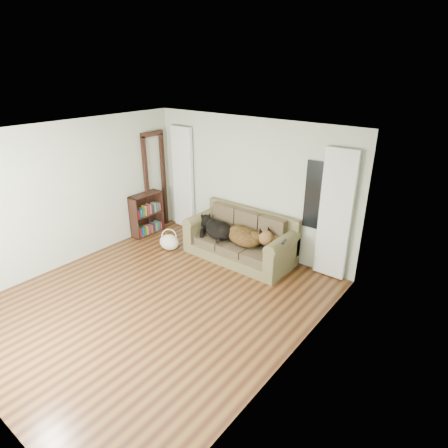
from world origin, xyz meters
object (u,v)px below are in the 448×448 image
Objects in this scene: tote_bag at (169,242)px; dog_shepherd at (247,238)px; bookshelf at (147,212)px; dog_black_lab at (217,230)px; sofa at (239,237)px.

dog_shepherd is at bearing 20.60° from tote_bag.
bookshelf is at bearing 20.88° from dog_shepherd.
dog_black_lab is 1.66× the size of tote_bag.
bookshelf reaches higher than dog_black_lab.
tote_bag is (-1.32, -0.59, -0.29)m from sofa.
bookshelf is at bearing 164.91° from tote_bag.
dog_black_lab is at bearing 18.48° from dog_shepherd.
bookshelf is at bearing -171.60° from sofa.
sofa is 1.47m from tote_bag.
dog_black_lab is 1.80m from bookshelf.
bookshelf is (-0.94, 0.25, 0.34)m from tote_bag.
dog_black_lab is at bearing 15.57° from bookshelf.
bookshelf is at bearing -143.80° from dog_black_lab.
sofa reaches higher than tote_bag.
sofa is 2.25× the size of bookshelf.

